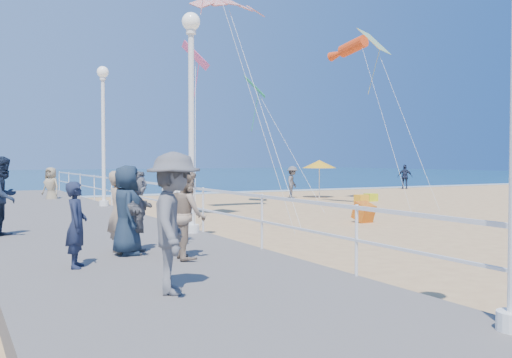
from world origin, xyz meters
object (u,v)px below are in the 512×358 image
spectator_0 (76,225)px  beach_chair_right (371,197)px  spectator_5 (135,212)px  box_kite (364,214)px  beach_walker_b (405,177)px  beach_chair_left (361,199)px  lamp_post_mid (191,98)px  spectator_2 (174,223)px  lamp_post_far (103,121)px  beach_umbrella (319,164)px  spectator_1 (188,215)px  toddler_held (180,182)px  spectator_6 (118,212)px  spectator_4 (127,210)px  spectator_7 (3,197)px  beach_walker_a (292,182)px  woman_holding_toddler (176,208)px  beach_walker_c (51,187)px

spectator_0 → beach_chair_right: (17.47, 13.64, -0.91)m
spectator_5 → box_kite: bearing=-37.0°
beach_walker_b → spectator_0: bearing=78.6°
beach_chair_left → beach_chair_right: 1.18m
lamp_post_mid → spectator_2: (-2.55, -5.74, -2.32)m
lamp_post_far → beach_umbrella: bearing=19.8°
lamp_post_far → spectator_1: size_ratio=3.34×
toddler_held → spectator_6: bearing=98.5°
spectator_4 → spectator_5: spectator_4 is taller
spectator_1 → beach_chair_right: bearing=-40.5°
box_kite → spectator_6: bearing=-159.5°
spectator_5 → beach_walker_b: 33.76m
lamp_post_mid → spectator_1: size_ratio=3.34×
beach_umbrella → beach_walker_b: bearing=24.2°
spectator_0 → spectator_7: 4.77m
beach_walker_a → spectator_5: bearing=-175.2°
spectator_1 → spectator_5: spectator_1 is taller
beach_chair_right → woman_holding_toddler: bearing=-141.3°
spectator_5 → beach_walker_b: size_ratio=0.89×
lamp_post_mid → beach_chair_right: lamp_post_mid is taller
box_kite → lamp_post_mid: bearing=-166.2°
spectator_4 → beach_walker_b: 33.95m
toddler_held → beach_walker_a: toddler_held is taller
toddler_held → beach_walker_c: bearing=-10.5°
woman_holding_toddler → spectator_6: spectator_6 is taller
lamp_post_mid → beach_umbrella: bearing=46.1°
beach_walker_c → beach_umbrella: 14.44m
toddler_held → beach_chair_left: bearing=-62.1°
lamp_post_far → beach_walker_c: 5.96m
lamp_post_mid → beach_walker_a: bearing=50.5°
lamp_post_mid → spectator_4: bearing=-133.0°
beach_walker_b → spectator_4: bearing=78.6°
woman_holding_toddler → spectator_6: size_ratio=0.99×
beach_walker_c → beach_chair_right: size_ratio=3.32×
box_kite → beach_umbrella: beach_umbrella is taller
beach_chair_left → beach_walker_a: bearing=106.6°
lamp_post_far → beach_chair_left: (13.08, 0.81, -3.46)m
lamp_post_far → toddler_held: (-0.91, -10.65, -1.95)m
spectator_2 → beach_walker_c: 19.95m
beach_walker_a → lamp_post_far: bearing=158.7°
spectator_2 → beach_chair_right: 23.20m
spectator_6 → beach_chair_left: bearing=-51.3°
spectator_1 → woman_holding_toddler: bearing=-4.9°
spectator_6 → box_kite: (9.76, 4.77, -0.88)m
woman_holding_toddler → spectator_0: bearing=111.7°
spectator_0 → beach_umbrella: size_ratio=0.67×
spectator_2 → box_kite: 13.02m
spectator_1 → spectator_0: bearing=96.1°
spectator_2 → spectator_4: (0.28, 3.31, -0.11)m
woman_holding_toddler → spectator_7: size_ratio=0.84×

